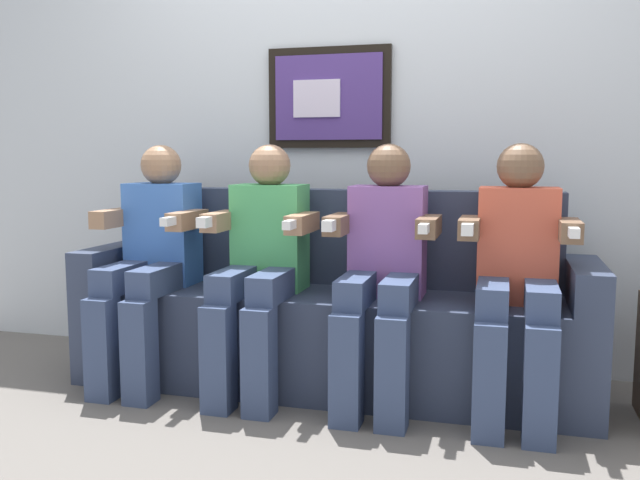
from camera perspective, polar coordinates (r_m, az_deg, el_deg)
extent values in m
plane|color=#66605B|center=(2.93, -0.80, -14.06)|extent=(6.14, 6.14, 0.00)
cube|color=silver|center=(3.49, 2.73, 11.04)|extent=(4.72, 0.05, 2.60)
cube|color=black|center=(3.48, 0.77, 11.89)|extent=(0.63, 0.03, 0.50)
cube|color=#4C337F|center=(3.46, 0.70, 11.91)|extent=(0.55, 0.02, 0.42)
cube|color=silver|center=(3.47, -0.26, 11.82)|extent=(0.24, 0.02, 0.18)
cube|color=#333D56|center=(3.13, 0.69, -8.37)|extent=(2.04, 0.58, 0.45)
cube|color=#333D56|center=(3.25, 1.68, 0.31)|extent=(2.04, 0.14, 0.45)
cube|color=#333D56|center=(3.54, -16.77, -5.44)|extent=(0.14, 0.58, 0.62)
cube|color=#333D56|center=(3.03, 21.30, -7.70)|extent=(0.14, 0.58, 0.62)
cube|color=#3F72CC|center=(3.33, -13.07, 0.55)|extent=(0.32, 0.20, 0.48)
sphere|color=#9E7556|center=(3.31, -13.23, 6.15)|extent=(0.19, 0.19, 0.19)
cube|color=#38476B|center=(3.23, -16.08, -2.98)|extent=(0.12, 0.40, 0.12)
cube|color=#38476B|center=(3.14, -13.27, -3.17)|extent=(0.12, 0.40, 0.12)
cube|color=#38476B|center=(3.12, -17.83, -8.72)|extent=(0.12, 0.12, 0.45)
cube|color=#38476B|center=(3.03, -14.95, -9.10)|extent=(0.12, 0.12, 0.45)
cube|color=#9E7556|center=(3.31, -16.99, 1.78)|extent=(0.08, 0.28, 0.08)
cube|color=#9E7556|center=(3.13, -11.09, 1.66)|extent=(0.08, 0.28, 0.08)
cube|color=white|center=(2.99, -12.46, 1.57)|extent=(0.04, 0.13, 0.04)
cube|color=#4CB266|center=(3.11, -4.21, 0.26)|extent=(0.32, 0.20, 0.48)
sphere|color=#9E7556|center=(3.09, -4.26, 6.27)|extent=(0.19, 0.19, 0.19)
cube|color=#38476B|center=(2.98, -7.10, -3.56)|extent=(0.12, 0.40, 0.12)
cube|color=#38476B|center=(2.92, -3.82, -3.75)|extent=(0.12, 0.40, 0.12)
cube|color=#38476B|center=(2.87, -8.56, -9.86)|extent=(0.12, 0.12, 0.45)
cube|color=#38476B|center=(2.81, -5.14, -10.21)|extent=(0.12, 0.12, 0.45)
cube|color=#9E7556|center=(3.06, -8.33, 1.60)|extent=(0.08, 0.28, 0.08)
cube|color=#9E7556|center=(2.93, -1.50, 1.44)|extent=(0.08, 0.28, 0.08)
cube|color=white|center=(2.77, -2.46, 1.33)|extent=(0.04, 0.13, 0.04)
cube|color=white|center=(2.91, -9.60, 1.51)|extent=(0.04, 0.10, 0.04)
cube|color=#8C59A5|center=(2.97, 5.74, -0.07)|extent=(0.32, 0.20, 0.48)
sphere|color=brown|center=(2.95, 5.81, 6.22)|extent=(0.19, 0.19, 0.19)
cube|color=#38476B|center=(2.82, 3.20, -4.12)|extent=(0.12, 0.40, 0.12)
cube|color=#38476B|center=(2.79, 6.83, -4.28)|extent=(0.12, 0.40, 0.12)
cube|color=#38476B|center=(2.70, 2.25, -10.85)|extent=(0.12, 0.12, 0.45)
cube|color=#38476B|center=(2.67, 6.08, -11.11)|extent=(0.12, 0.12, 0.45)
cube|color=brown|center=(2.88, 1.63, 1.35)|extent=(0.08, 0.28, 0.08)
cube|color=brown|center=(2.82, 9.16, 1.13)|extent=(0.08, 0.28, 0.08)
cube|color=white|center=(2.66, 8.78, 1.01)|extent=(0.04, 0.13, 0.04)
cube|color=white|center=(2.73, 0.83, 1.24)|extent=(0.04, 0.10, 0.04)
cube|color=#D8593F|center=(2.93, 16.29, -0.41)|extent=(0.32, 0.20, 0.48)
sphere|color=brown|center=(2.91, 16.51, 5.96)|extent=(0.19, 0.19, 0.19)
cube|color=#38476B|center=(2.76, 14.35, -4.57)|extent=(0.12, 0.40, 0.12)
cube|color=#38476B|center=(2.77, 18.09, -4.69)|extent=(0.12, 0.40, 0.12)
cube|color=#38476B|center=(2.64, 14.07, -11.50)|extent=(0.12, 0.12, 0.45)
cube|color=#38476B|center=(2.64, 18.05, -11.61)|extent=(0.12, 0.12, 0.45)
cube|color=brown|center=(2.81, 12.50, 1.03)|extent=(0.08, 0.28, 0.08)
cube|color=brown|center=(2.81, 20.25, 0.78)|extent=(0.08, 0.28, 0.08)
cube|color=white|center=(2.65, 20.54, 0.63)|extent=(0.04, 0.13, 0.04)
cube|color=white|center=(2.65, 12.32, 0.90)|extent=(0.04, 0.10, 0.04)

